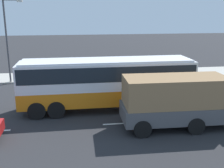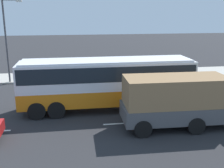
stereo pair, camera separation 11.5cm
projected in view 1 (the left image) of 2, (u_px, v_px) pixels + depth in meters
The scene contains 7 objects.
ground_plane at pixel (109, 108), 19.21m from camera, with size 120.00×120.00×0.00m, color #28282B.
sidewalk_curb at pixel (96, 75), 28.51m from camera, with size 80.00×4.00×0.15m, color #A8A399.
lane_centreline at pixel (57, 127), 16.02m from camera, with size 28.74×0.16×0.01m.
coach_bus at pixel (107, 79), 18.44m from camera, with size 11.57×2.74×3.45m.
cargo_truck at pixel (190, 99), 15.82m from camera, with size 8.20×2.79×2.98m.
pedestrian_near_curb at pixel (175, 66), 28.18m from camera, with size 0.32×0.32×1.58m.
street_lamp at pixel (8, 36), 24.59m from camera, with size 1.73×0.24×7.45m.
Camera 1 is at (-2.49, -17.95, 6.58)m, focal length 44.23 mm.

